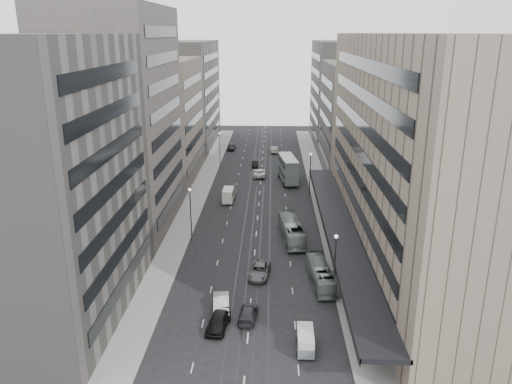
# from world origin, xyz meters

# --- Properties ---
(ground) EXTENTS (220.00, 220.00, 0.00)m
(ground) POSITION_xyz_m (0.00, 0.00, 0.00)
(ground) COLOR black
(ground) RESTS_ON ground
(sidewalk_right) EXTENTS (4.00, 125.00, 0.15)m
(sidewalk_right) POSITION_xyz_m (12.00, 37.50, 0.07)
(sidewalk_right) COLOR gray
(sidewalk_right) RESTS_ON ground
(sidewalk_left) EXTENTS (4.00, 125.00, 0.15)m
(sidewalk_left) POSITION_xyz_m (-12.00, 37.50, 0.07)
(sidewalk_left) COLOR gray
(sidewalk_left) RESTS_ON ground
(department_store) EXTENTS (19.20, 60.00, 30.00)m
(department_store) POSITION_xyz_m (21.45, 8.00, 14.95)
(department_store) COLOR #7A6859
(department_store) RESTS_ON ground
(building_right_mid) EXTENTS (15.00, 28.00, 24.00)m
(building_right_mid) POSITION_xyz_m (21.50, 52.00, 12.00)
(building_right_mid) COLOR #443F3B
(building_right_mid) RESTS_ON ground
(building_right_far) EXTENTS (15.00, 32.00, 28.00)m
(building_right_far) POSITION_xyz_m (21.50, 82.00, 14.00)
(building_right_far) COLOR slate
(building_right_far) RESTS_ON ground
(building_left_a) EXTENTS (15.00, 28.00, 30.00)m
(building_left_a) POSITION_xyz_m (-21.50, -8.00, 15.00)
(building_left_a) COLOR slate
(building_left_a) RESTS_ON ground
(building_left_b) EXTENTS (15.00, 26.00, 34.00)m
(building_left_b) POSITION_xyz_m (-21.50, 19.00, 17.00)
(building_left_b) COLOR #443F3B
(building_left_b) RESTS_ON ground
(building_left_c) EXTENTS (15.00, 28.00, 25.00)m
(building_left_c) POSITION_xyz_m (-21.50, 46.00, 12.50)
(building_left_c) COLOR #6E6356
(building_left_c) RESTS_ON ground
(building_left_d) EXTENTS (15.00, 38.00, 28.00)m
(building_left_d) POSITION_xyz_m (-21.50, 79.00, 14.00)
(building_left_d) COLOR slate
(building_left_d) RESTS_ON ground
(lamp_right_near) EXTENTS (0.44, 0.44, 8.32)m
(lamp_right_near) POSITION_xyz_m (9.70, -5.00, 5.20)
(lamp_right_near) COLOR #262628
(lamp_right_near) RESTS_ON ground
(lamp_right_far) EXTENTS (0.44, 0.44, 8.32)m
(lamp_right_far) POSITION_xyz_m (9.70, 35.00, 5.20)
(lamp_right_far) COLOR #262628
(lamp_right_far) RESTS_ON ground
(lamp_left_near) EXTENTS (0.44, 0.44, 8.32)m
(lamp_left_near) POSITION_xyz_m (-9.70, 12.00, 5.20)
(lamp_left_near) COLOR #262628
(lamp_left_near) RESTS_ON ground
(lamp_left_far) EXTENTS (0.44, 0.44, 8.32)m
(lamp_left_far) POSITION_xyz_m (-9.70, 55.00, 5.20)
(lamp_left_far) COLOR #262628
(lamp_left_far) RESTS_ON ground
(bus_near) EXTENTS (3.10, 9.75, 2.67)m
(bus_near) POSITION_xyz_m (8.50, -1.06, 1.34)
(bus_near) COLOR gray
(bus_near) RESTS_ON ground
(bus_far) EXTENTS (3.90, 11.51, 3.14)m
(bus_far) POSITION_xyz_m (5.39, 12.87, 1.57)
(bus_far) COLOR #909C92
(bus_far) RESTS_ON ground
(double_decker) EXTENTS (4.17, 10.19, 5.42)m
(double_decker) POSITION_xyz_m (5.75, 43.53, 2.92)
(double_decker) COLOR slate
(double_decker) RESTS_ON ground
(vw_microbus) EXTENTS (1.82, 3.88, 2.08)m
(vw_microbus) POSITION_xyz_m (5.81, -14.88, 1.16)
(vw_microbus) COLOR slate
(vw_microbus) RESTS_ON ground
(panel_van) EXTENTS (2.12, 4.20, 2.63)m
(panel_van) POSITION_xyz_m (-5.68, 29.96, 1.45)
(panel_van) COLOR silver
(panel_van) RESTS_ON ground
(sedan_0) EXTENTS (2.67, 5.24, 1.71)m
(sedan_0) POSITION_xyz_m (-3.20, -11.29, 0.85)
(sedan_0) COLOR black
(sedan_0) RESTS_ON ground
(sedan_1) EXTENTS (2.28, 5.18, 1.66)m
(sedan_1) POSITION_xyz_m (-3.23, -7.94, 0.83)
(sedan_1) COLOR silver
(sedan_1) RESTS_ON ground
(sedan_2) EXTENTS (3.09, 5.63, 1.49)m
(sedan_2) POSITION_xyz_m (0.84, 0.77, 0.75)
(sedan_2) COLOR #605F62
(sedan_2) RESTS_ON ground
(sedan_3) EXTENTS (2.31, 4.85, 1.37)m
(sedan_3) POSITION_xyz_m (-0.13, -9.39, 0.68)
(sedan_3) COLOR #242326
(sedan_3) RESTS_ON ground
(sedan_4) EXTENTS (1.94, 4.76, 1.62)m
(sedan_4) POSITION_xyz_m (-5.44, 33.31, 0.81)
(sedan_4) COLOR beige
(sedan_4) RESTS_ON ground
(sedan_5) EXTENTS (1.57, 4.25, 1.39)m
(sedan_5) POSITION_xyz_m (-1.55, 56.18, 0.69)
(sedan_5) COLOR black
(sedan_5) RESTS_ON ground
(sedan_6) EXTENTS (2.95, 6.05, 1.66)m
(sedan_6) POSITION_xyz_m (-0.41, 47.74, 0.83)
(sedan_6) COLOR white
(sedan_6) RESTS_ON ground
(sedan_7) EXTENTS (2.80, 5.80, 1.63)m
(sedan_7) POSITION_xyz_m (5.48, 55.58, 0.81)
(sedan_7) COLOR #575759
(sedan_7) RESTS_ON ground
(sedan_8) EXTENTS (2.23, 5.08, 1.70)m
(sedan_8) POSITION_xyz_m (-8.50, 73.48, 0.85)
(sedan_8) COLOR black
(sedan_8) RESTS_ON ground
(sedan_9) EXTENTS (2.19, 5.16, 1.66)m
(sedan_9) POSITION_xyz_m (2.84, 70.64, 0.83)
(sedan_9) COLOR #B2AA93
(sedan_9) RESTS_ON ground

